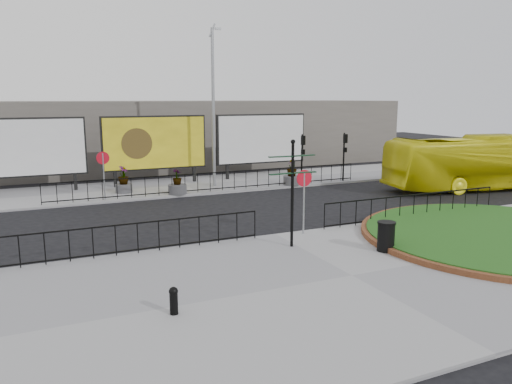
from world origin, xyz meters
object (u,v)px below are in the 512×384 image
lamp_post (213,105)px  litter_bin (386,236)px  fingerpost_sign (292,183)px  bus (480,163)px  planter_a (124,182)px  bollard (174,299)px  planter_b (177,186)px  planter_c (292,175)px  billboard_mid (155,143)px

lamp_post → litter_bin: lamp_post is taller
fingerpost_sign → bus: (15.49, 5.81, -0.82)m
bus → planter_a: bearing=80.6°
fingerpost_sign → bollard: 6.71m
planter_b → planter_c: (7.03, 0.00, 0.14)m
fingerpost_sign → planter_b: bearing=99.7°
bollard → planter_b: planter_b is taller
lamp_post → litter_bin: 15.12m
bus → bollard: bearing=125.2°
lamp_post → planter_a: 6.71m
planter_c → planter_a: bearing=170.5°
billboard_mid → planter_b: (0.30, -3.57, -2.03)m
litter_bin → planter_a: bearing=113.2°
planter_c → bus: bearing=-29.2°
billboard_mid → bollard: (-3.97, -18.39, -2.10)m
planter_a → planter_b: planter_a is taller
planter_b → planter_c: planter_c is taller
litter_bin → planter_a: 15.77m
planter_a → lamp_post: bearing=0.0°
litter_bin → planter_c: (3.40, 12.90, 0.07)m
fingerpost_sign → planter_c: (6.04, 11.09, -1.67)m
planter_a → planter_b: bearing=-31.9°
bollard → planter_a: (1.70, 16.42, 0.19)m
billboard_mid → litter_bin: (3.93, -16.47, -1.96)m
lamp_post → planter_b: bearing=-149.4°
fingerpost_sign → bus: 16.56m
bus → fingerpost_sign: bearing=121.0°
litter_bin → planter_c: size_ratio=0.65×
fingerpost_sign → planter_b: size_ratio=2.74×
fingerpost_sign → bus: size_ratio=0.33×
lamp_post → fingerpost_sign: 13.04m
bus → planter_a: bus is taller
billboard_mid → bus: (16.77, -8.86, -1.03)m
billboard_mid → litter_bin: bearing=-76.6°
fingerpost_sign → litter_bin: size_ratio=3.65×
bus → planter_c: bearing=71.2°
bus → planter_c: size_ratio=7.09×
bollard → planter_b: 15.43m
billboard_mid → bollard: bearing=-102.2°
lamp_post → fingerpost_sign: bearing=-97.7°
billboard_mid → planter_c: 8.37m
planter_a → fingerpost_sign: bearing=-74.4°
lamp_post → bollard: (-6.97, -16.42, -4.33)m
lamp_post → litter_bin: bearing=-86.4°
lamp_post → fingerpost_sign: lamp_post is taller
bus → planter_c: 10.86m
billboard_mid → litter_bin: size_ratio=6.04×
lamp_post → planter_a: bearing=-180.0°
bollard → planter_c: planter_c is taller
fingerpost_sign → bollard: bearing=-140.0°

